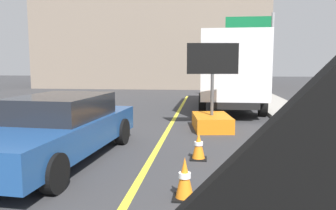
{
  "coord_description": "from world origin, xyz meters",
  "views": [
    {
      "loc": [
        1.15,
        2.76,
        2.05
      ],
      "look_at": [
        0.6,
        7.6,
        1.45
      ],
      "focal_mm": 35.35,
      "sensor_mm": 36.0,
      "label": 1
    }
  ],
  "objects_px": {
    "highway_guide_sign": "(258,41)",
    "traffic_cone_far_lane": "(199,146)",
    "traffic_cone_mid_lane": "(185,179)",
    "arrow_board_trailer": "(212,114)",
    "box_truck": "(230,70)",
    "pickup_car": "(58,128)"
  },
  "relations": [
    {
      "from": "arrow_board_trailer",
      "to": "box_truck",
      "type": "height_order",
      "value": "box_truck"
    },
    {
      "from": "arrow_board_trailer",
      "to": "traffic_cone_mid_lane",
      "type": "height_order",
      "value": "arrow_board_trailer"
    },
    {
      "from": "box_truck",
      "to": "arrow_board_trailer",
      "type": "bearing_deg",
      "value": -100.14
    },
    {
      "from": "traffic_cone_far_lane",
      "to": "pickup_car",
      "type": "bearing_deg",
      "value": -172.97
    },
    {
      "from": "arrow_board_trailer",
      "to": "highway_guide_sign",
      "type": "distance_m",
      "value": 10.42
    },
    {
      "from": "traffic_cone_mid_lane",
      "to": "traffic_cone_far_lane",
      "type": "height_order",
      "value": "traffic_cone_mid_lane"
    },
    {
      "from": "pickup_car",
      "to": "box_truck",
      "type": "bearing_deg",
      "value": 64.3
    },
    {
      "from": "box_truck",
      "to": "traffic_cone_mid_lane",
      "type": "xyz_separation_m",
      "value": [
        -1.4,
        -10.57,
        -1.48
      ]
    },
    {
      "from": "arrow_board_trailer",
      "to": "traffic_cone_far_lane",
      "type": "distance_m",
      "value": 3.44
    },
    {
      "from": "arrow_board_trailer",
      "to": "traffic_cone_mid_lane",
      "type": "xyz_separation_m",
      "value": [
        -0.51,
        -5.57,
        -0.16
      ]
    },
    {
      "from": "highway_guide_sign",
      "to": "traffic_cone_mid_lane",
      "type": "bearing_deg",
      "value": -102.38
    },
    {
      "from": "box_truck",
      "to": "pickup_car",
      "type": "height_order",
      "value": "box_truck"
    },
    {
      "from": "pickup_car",
      "to": "traffic_cone_far_lane",
      "type": "distance_m",
      "value": 3.04
    },
    {
      "from": "arrow_board_trailer",
      "to": "pickup_car",
      "type": "relative_size",
      "value": 0.52
    },
    {
      "from": "pickup_car",
      "to": "traffic_cone_far_lane",
      "type": "xyz_separation_m",
      "value": [
        2.99,
        0.37,
        -0.4
      ]
    },
    {
      "from": "arrow_board_trailer",
      "to": "box_truck",
      "type": "xyz_separation_m",
      "value": [
        0.9,
        5.0,
        1.32
      ]
    },
    {
      "from": "arrow_board_trailer",
      "to": "box_truck",
      "type": "distance_m",
      "value": 5.25
    },
    {
      "from": "highway_guide_sign",
      "to": "traffic_cone_far_lane",
      "type": "distance_m",
      "value": 13.75
    },
    {
      "from": "arrow_board_trailer",
      "to": "pickup_car",
      "type": "xyz_separation_m",
      "value": [
        -3.33,
        -3.79,
        0.22
      ]
    },
    {
      "from": "arrow_board_trailer",
      "to": "box_truck",
      "type": "relative_size",
      "value": 0.34
    },
    {
      "from": "traffic_cone_mid_lane",
      "to": "box_truck",
      "type": "bearing_deg",
      "value": 82.44
    },
    {
      "from": "traffic_cone_mid_lane",
      "to": "traffic_cone_far_lane",
      "type": "xyz_separation_m",
      "value": [
        0.17,
        2.15,
        -0.02
      ]
    }
  ]
}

